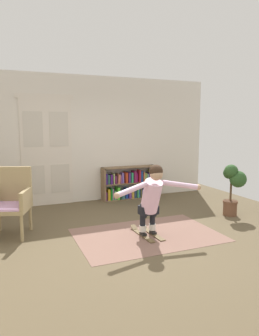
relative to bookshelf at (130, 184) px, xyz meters
The scene contains 9 objects.
ground_plane 2.58m from the bookshelf, 110.95° to the right, with size 7.20×7.20×0.00m, color brown.
back_wall 1.45m from the bookshelf, 166.98° to the left, with size 6.00×0.10×2.90m, color silver.
double_door 2.11m from the bookshelf, behind, with size 1.22×0.05×2.45m.
rug 2.56m from the bookshelf, 105.77° to the right, with size 2.31×1.54×0.01m, color #825E51.
bookshelf is the anchor object (origin of this frame).
wicker_chair 3.16m from the bookshelf, 150.40° to the right, with size 0.76×0.76×1.10m.
potted_plant 2.50m from the bookshelf, 57.52° to the right, with size 0.41×0.43×1.03m.
skis_pair 2.53m from the bookshelf, 105.97° to the right, with size 0.30×0.75×0.07m.
person_skier 2.69m from the bookshelf, 104.82° to the right, with size 1.48×0.57×1.12m.
Camera 1 is at (-1.88, -4.41, 1.80)m, focal length 32.91 mm.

